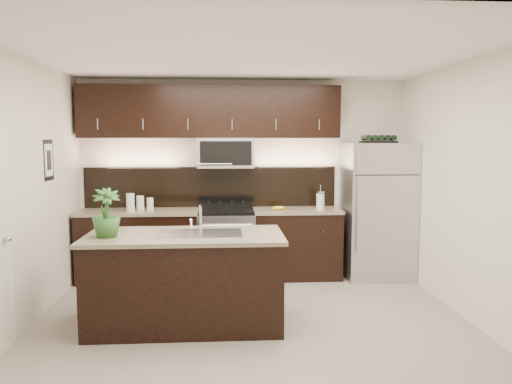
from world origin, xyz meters
TOP-DOWN VIEW (x-y plane):
  - ground at (0.00, 0.00)m, footprint 4.50×4.50m
  - room_walls at (-0.11, -0.04)m, footprint 4.52×4.02m
  - counter_run at (-0.46, 1.69)m, footprint 3.51×0.65m
  - upper_fixtures at (-0.43, 1.84)m, footprint 3.49×0.40m
  - island at (-0.67, -0.04)m, footprint 1.96×0.96m
  - sink_faucet at (-0.52, -0.03)m, footprint 0.84×0.50m
  - refrigerator at (1.80, 1.63)m, footprint 0.88×0.80m
  - wine_rack at (1.80, 1.63)m, footprint 0.45×0.28m
  - plant at (-1.41, -0.14)m, footprint 0.35×0.35m
  - canisters at (-1.42, 1.66)m, footprint 0.35×0.14m
  - french_press at (1.02, 1.64)m, footprint 0.11×0.11m
  - bananas at (0.40, 1.61)m, footprint 0.20×0.18m

SIDE VIEW (x-z plane):
  - ground at x=0.00m, z-range 0.00..0.00m
  - counter_run at x=-0.46m, z-range 0.00..0.94m
  - island at x=-0.67m, z-range 0.00..0.94m
  - refrigerator at x=1.80m, z-range 0.00..1.83m
  - sink_faucet at x=-0.52m, z-range 0.81..1.10m
  - bananas at x=0.40m, z-range 0.94..0.99m
  - canisters at x=-1.42m, z-range 0.93..1.16m
  - french_press at x=1.02m, z-range 0.90..1.22m
  - plant at x=-1.41m, z-range 0.94..1.41m
  - room_walls at x=-0.11m, z-range 0.34..3.05m
  - wine_rack at x=1.80m, z-range 1.83..1.94m
  - upper_fixtures at x=-0.43m, z-range 1.31..2.97m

